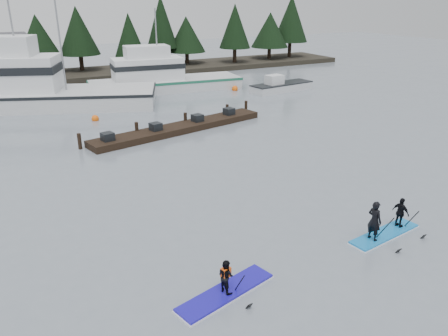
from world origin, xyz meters
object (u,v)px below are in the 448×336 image
fishing_boat_large (29,98)px  paddleboard_solo (226,286)px  paddleboard_duo (386,223)px  floating_dock (180,128)px  fishing_boat_medium (162,84)px

fishing_boat_large → paddleboard_solo: bearing=-63.0°
paddleboard_solo → paddleboard_duo: size_ratio=1.04×
paddleboard_duo → fishing_boat_large: bearing=101.8°
fishing_boat_large → floating_dock: (8.70, -12.53, -0.63)m
fishing_boat_large → fishing_boat_medium: fishing_boat_large is taller
fishing_boat_large → paddleboard_solo: (3.02, -30.01, -0.52)m
fishing_boat_medium → floating_dock: 14.54m
floating_dock → paddleboard_duo: paddleboard_duo is taller
floating_dock → fishing_boat_large: bearing=112.5°
floating_dock → paddleboard_solo: paddleboard_solo is taller
fishing_boat_large → fishing_boat_medium: bearing=28.1°
paddleboard_solo → paddleboard_duo: (7.28, 0.30, 0.25)m
floating_dock → paddleboard_duo: size_ratio=3.87×
fishing_boat_medium → paddleboard_solo: size_ratio=4.22×
fishing_boat_medium → floating_dock: fishing_boat_medium is taller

